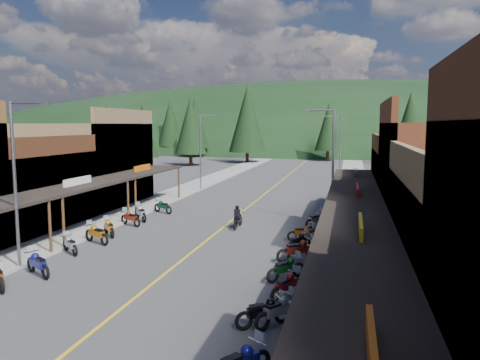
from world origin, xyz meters
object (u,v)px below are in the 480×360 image
Objects in this scene: bike_west_11 at (163,206)px; bike_east_5 at (287,284)px; pine_0 at (108,127)px; pine_11 at (448,122)px; pine_4 at (410,123)px; bike_east_10 at (316,219)px; pedestrian_east_a at (359,274)px; pine_10 at (190,125)px; streetlight_0 at (17,177)px; bike_west_7 at (96,233)px; pedestrian_east_b at (340,207)px; pine_1 at (195,123)px; rider_on_bike at (238,219)px; streetlight_1 at (202,148)px; shop_west_2 at (11,191)px; streetlight_2 at (331,160)px; shop_east_3 at (427,185)px; pine_7 at (170,123)px; bike_east_4 at (278,309)px; bike_west_10 at (141,212)px; shop_west_3 at (88,164)px; bike_west_9 at (130,217)px; bike_west_6 at (70,244)px; pine_2 at (247,119)px; streetlight_3 at (339,146)px; bike_east_9 at (303,232)px; bike_east_3 at (264,310)px; bike_east_6 at (286,267)px; bike_east_7 at (298,249)px; bike_east_8 at (299,241)px; shop_east_2 at (456,189)px; pine_8 at (143,131)px; bike_west_5 at (38,263)px; pine_9 at (469,129)px; pine_3 at (328,127)px; bike_west_8 at (109,227)px.

bike_west_11 is 19.82m from bike_east_5.
pine_0 is 0.89× the size of pine_11.
bike_east_10 is at bearing -102.45° from pine_4.
pine_10 is at bearing -157.12° from pedestrian_east_a.
bike_west_7 is (0.91, 5.25, -3.82)m from streetlight_0.
pedestrian_east_b is (47.64, -52.48, -5.56)m from pine_0.
bike_west_11 is at bearing -162.74° from bike_east_10.
pine_4 is at bearing -13.39° from pine_1.
pine_11 is at bearing 59.76° from rider_on_bike.
pine_1 is 68.55m from pedestrian_east_b.
shop_west_2 is at bearing -108.52° from streetlight_1.
streetlight_2 is 7.60m from rider_on_bike.
pine_7 is (-45.75, 64.70, 4.70)m from shop_east_3.
pedestrian_east_b is (1.65, 18.95, 0.33)m from bike_east_4.
bike_west_10 reaches higher than bike_east_5.
shop_west_3 is 10.76m from bike_west_9.
pine_0 reaches higher than streetlight_1.
bike_west_6 is (11.73, -53.05, -6.23)m from pine_10.
pine_2 reaches higher than pine_11.
pedestrian_east_a is at bearing -87.19° from streetlight_3.
rider_on_bike is at bearing -144.23° from bike_east_9.
bike_east_3 is 0.98× the size of bike_east_6.
pine_1 is 43.17m from pine_4.
streetlight_1 is 27.18m from bike_east_7.
bike_west_9 is at bearing 86.40° from streetlight_0.
bike_east_8 is at bearing -65.32° from bike_east_10.
bike_west_11 is at bearing 159.73° from shop_east_2.
bike_west_7 is at bearing -179.21° from bike_east_4.
rider_on_bike reaches higher than bike_east_5.
pine_2 is at bearing 52.05° from bike_west_10.
bike_west_11 is (-19.71, -2.31, -1.96)m from shop_east_3.
shop_west_3 is 5.28× the size of bike_east_3.
pine_8 is at bearing 57.80° from bike_west_6.
bike_west_5 is 0.97× the size of bike_east_10.
pine_9 is (37.75, 43.30, 3.85)m from shop_west_2.
bike_west_7 is at bearing -127.63° from bike_east_7.
shop_west_3 is 0.87× the size of pine_4.
pedestrian_east_a is (-5.04, -8.19, -2.43)m from shop_east_2.
bike_east_6 is (11.93, -8.78, 0.01)m from bike_west_9.
pedestrian_east_a is at bearing -58.32° from bike_west_5.
bike_west_6 is 0.92× the size of rider_on_bike.
shop_east_3 is 20.92m from bike_west_10.
pine_3 is 5.69× the size of bike_west_6.
pine_10 is 50.69m from bike_west_8.
shop_east_3 is at bearing -103.17° from pine_11.
bike_east_7 reaches higher than bike_west_5.
streetlight_3 is at bearing 125.20° from bike_east_4.
pine_1 reaches higher than shop_east_3.
streetlight_1 reaches higher than pedestrian_east_a.
pine_0 is at bearing -66.65° from pedestrian_east_b.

